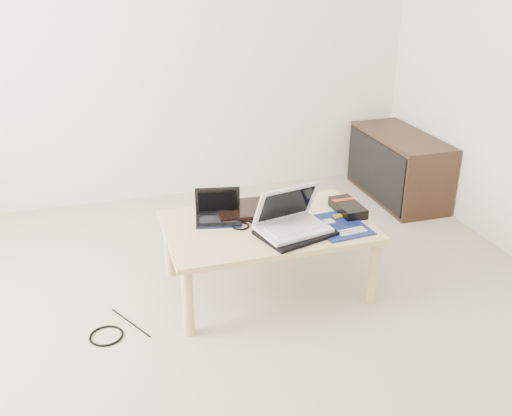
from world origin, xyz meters
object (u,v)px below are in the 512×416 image
object	(u,v)px
coffee_table	(267,232)
white_laptop	(291,220)
netbook	(218,214)
media_cabinet	(397,167)
gpu_box	(348,208)

from	to	relation	value
coffee_table	white_laptop	world-z (taller)	white_laptop
netbook	media_cabinet	bearing A→B (deg)	27.82
white_laptop	gpu_box	bearing A→B (deg)	19.98
media_cabinet	netbook	distance (m)	1.81
white_laptop	netbook	bearing A→B (deg)	142.42
coffee_table	media_cabinet	world-z (taller)	media_cabinet
coffee_table	media_cabinet	distance (m)	1.67
coffee_table	netbook	distance (m)	0.29
netbook	gpu_box	bearing A→B (deg)	-8.67
media_cabinet	coffee_table	bearing A→B (deg)	-144.42
media_cabinet	gpu_box	world-z (taller)	media_cabinet
coffee_table	white_laptop	size ratio (longest dim) A/B	2.78
coffee_table	white_laptop	distance (m)	0.19
white_laptop	gpu_box	xyz separation A→B (m)	(0.39, 0.14, -0.04)
media_cabinet	netbook	world-z (taller)	netbook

